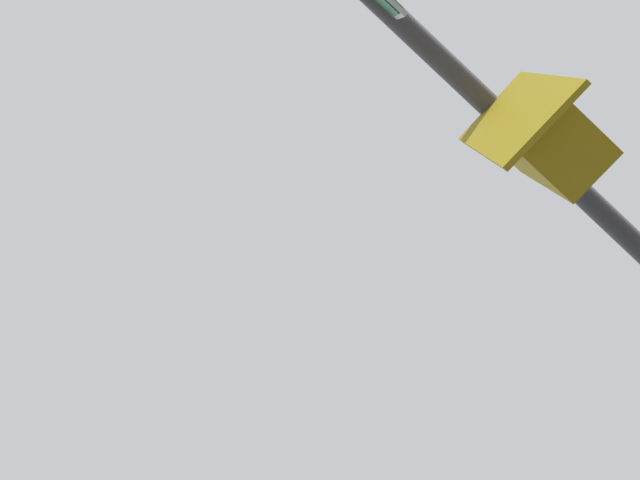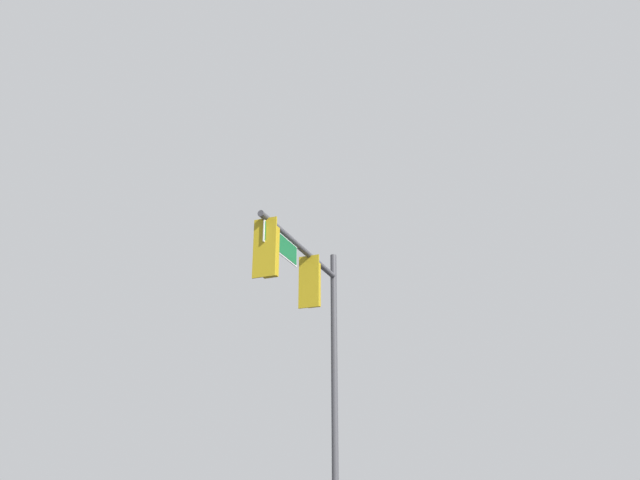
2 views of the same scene
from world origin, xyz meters
name	(u,v)px [view 1 (image 1 of 2)]	position (x,y,z in m)	size (l,w,h in m)	color
signal_pole_near	(523,104)	(-5.25, -5.44, 5.39)	(4.37, 0.74, 7.28)	#47474C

